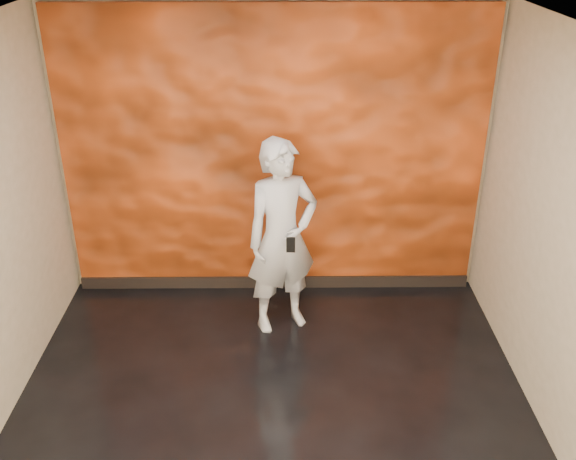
# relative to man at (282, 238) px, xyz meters

# --- Properties ---
(room) EXTENTS (4.02, 4.02, 2.81)m
(room) POSITION_rel_man_xyz_m (-0.08, -1.29, 0.51)
(room) COLOR black
(room) RESTS_ON ground
(feature_wall) EXTENTS (3.90, 0.06, 2.75)m
(feature_wall) POSITION_rel_man_xyz_m (-0.08, 0.67, 0.49)
(feature_wall) COLOR #F7581A
(feature_wall) RESTS_ON ground
(baseboard) EXTENTS (3.90, 0.04, 0.12)m
(baseboard) POSITION_rel_man_xyz_m (-0.08, 0.63, -0.83)
(baseboard) COLOR black
(baseboard) RESTS_ON ground
(man) EXTENTS (0.77, 0.65, 1.78)m
(man) POSITION_rel_man_xyz_m (0.00, 0.00, 0.00)
(man) COLOR #9CA1AB
(man) RESTS_ON ground
(phone) EXTENTS (0.07, 0.02, 0.14)m
(phone) POSITION_rel_man_xyz_m (0.07, -0.25, 0.06)
(phone) COLOR black
(phone) RESTS_ON man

